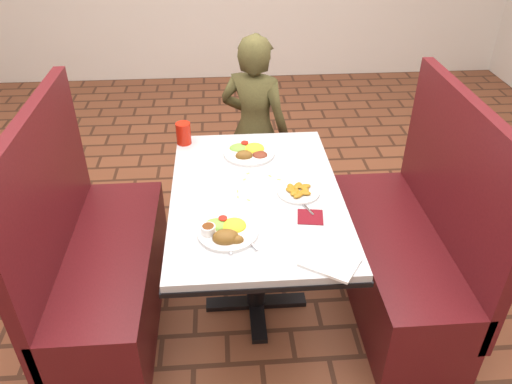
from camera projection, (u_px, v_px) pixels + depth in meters
dining_table at (256, 209)px, 2.41m from camera, size 0.81×1.21×0.75m
booth_bench_left at (100, 267)px, 2.54m from camera, size 0.47×1.20×1.17m
booth_bench_right at (406, 252)px, 2.64m from camera, size 0.47×1.20×1.17m
diner_person at (255, 130)px, 3.20m from camera, size 0.53×0.45×1.23m
near_dinner_plate at (226, 229)px, 2.07m from camera, size 0.25×0.25×0.08m
far_dinner_plate at (249, 150)px, 2.64m from camera, size 0.27×0.27×0.07m
plantain_plate at (298, 191)px, 2.34m from camera, size 0.20×0.20×0.03m
maroon_napkin at (310, 217)px, 2.19m from camera, size 0.13×0.13×0.00m
spoon_utensil at (305, 207)px, 2.25m from camera, size 0.06×0.14×0.00m
red_tumbler at (184, 133)px, 2.73m from camera, size 0.08×0.08×0.12m
paper_napkin at (330, 262)px, 1.94m from camera, size 0.26×0.25×0.01m
knife_utensil at (247, 239)px, 2.05m from camera, size 0.09×0.15×0.00m
fork_utensil at (228, 242)px, 2.03m from camera, size 0.03×0.15×0.00m
lettuce_shreds at (263, 185)px, 2.41m from camera, size 0.28×0.32×0.00m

